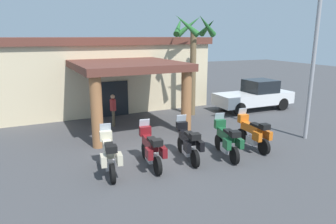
# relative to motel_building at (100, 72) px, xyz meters

# --- Properties ---
(ground_plane) EXTENTS (80.00, 80.00, 0.00)m
(ground_plane) POSITION_rel_motel_building_xyz_m (0.13, -10.08, -2.35)
(ground_plane) COLOR #424244
(motel_building) EXTENTS (14.02, 12.35, 4.63)m
(motel_building) POSITION_rel_motel_building_xyz_m (0.00, 0.00, 0.00)
(motel_building) COLOR beige
(motel_building) RESTS_ON ground_plane
(motorcycle_cream) EXTENTS (0.74, 2.21, 1.61)m
(motorcycle_cream) POSITION_rel_motel_building_xyz_m (-2.00, -10.97, -1.65)
(motorcycle_cream) COLOR black
(motorcycle_cream) RESTS_ON ground_plane
(motorcycle_maroon) EXTENTS (0.73, 2.21, 1.61)m
(motorcycle_maroon) POSITION_rel_motel_building_xyz_m (-0.44, -10.99, -1.65)
(motorcycle_maroon) COLOR black
(motorcycle_maroon) RESTS_ON ground_plane
(motorcycle_black) EXTENTS (0.78, 2.21, 1.61)m
(motorcycle_black) POSITION_rel_motel_building_xyz_m (1.11, -10.93, -1.65)
(motorcycle_black) COLOR black
(motorcycle_black) RESTS_ON ground_plane
(motorcycle_green) EXTENTS (0.88, 2.20, 1.61)m
(motorcycle_green) POSITION_rel_motel_building_xyz_m (2.66, -11.27, -1.65)
(motorcycle_green) COLOR black
(motorcycle_green) RESTS_ON ground_plane
(motorcycle_orange) EXTENTS (0.72, 2.21, 1.61)m
(motorcycle_orange) POSITION_rel_motel_building_xyz_m (4.21, -10.94, -1.65)
(motorcycle_orange) COLOR black
(motorcycle_orange) RESTS_ON ground_plane
(pedestrian) EXTENTS (0.32, 0.50, 1.72)m
(pedestrian) POSITION_rel_motel_building_xyz_m (-0.42, -5.15, -1.36)
(pedestrian) COLOR brown
(pedestrian) RESTS_ON ground_plane
(pickup_truck_white) EXTENTS (5.21, 1.97, 1.95)m
(pickup_truck_white) POSITION_rel_motel_building_xyz_m (8.97, -5.11, -1.41)
(pickup_truck_white) COLOR black
(pickup_truck_white) RESTS_ON ground_plane
(palm_tree_near_portico) EXTENTS (2.56, 2.61, 5.99)m
(palm_tree_near_portico) POSITION_rel_motel_building_xyz_m (4.59, -4.68, 1.91)
(palm_tree_near_portico) COLOR brown
(palm_tree_near_portico) RESTS_ON ground_plane
(roadside_sign) EXTENTS (1.40, 0.18, 7.89)m
(roadside_sign) POSITION_rel_motel_building_xyz_m (7.41, -10.81, 2.85)
(roadside_sign) COLOR #99999E
(roadside_sign) RESTS_ON ground_plane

